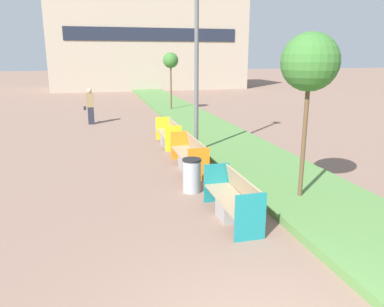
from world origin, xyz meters
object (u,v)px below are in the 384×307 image
bench_orange_frame (190,157)px  sapling_tree_near (310,63)px  litter_bin (192,175)px  pedestrian_walking (90,106)px  street_lamp_post (197,40)px  bench_teal_frame (233,202)px  sapling_tree_far (171,61)px  bench_yellow_frame (169,136)px

bench_orange_frame → sapling_tree_near: sapling_tree_near is taller
litter_bin → pedestrian_walking: pedestrian_walking is taller
pedestrian_walking → litter_bin: bearing=-76.8°
bench_orange_frame → street_lamp_post: street_lamp_post is taller
pedestrian_walking → bench_teal_frame: bearing=-76.7°
litter_bin → sapling_tree_far: sapling_tree_far is taller
street_lamp_post → pedestrian_walking: size_ratio=3.86×
street_lamp_post → sapling_tree_far: bearing=83.3°
sapling_tree_far → bench_orange_frame: bearing=-98.7°
bench_orange_frame → sapling_tree_near: 4.77m
bench_teal_frame → sapling_tree_far: 16.22m
litter_bin → street_lamp_post: bearing=73.1°
street_lamp_post → pedestrian_walking: (-3.58, 7.33, -2.95)m
pedestrian_walking → bench_orange_frame: bearing=-71.3°
bench_teal_frame → bench_orange_frame: same height
bench_orange_frame → bench_yellow_frame: size_ratio=1.14×
sapling_tree_near → sapling_tree_far: 15.43m
bench_orange_frame → sapling_tree_near: bearing=-60.9°
street_lamp_post → sapling_tree_near: size_ratio=1.79×
street_lamp_post → sapling_tree_near: street_lamp_post is taller
litter_bin → bench_orange_frame: bearing=77.5°
bench_teal_frame → litter_bin: size_ratio=2.37×
bench_orange_frame → sapling_tree_near: (1.86, -3.34, 2.86)m
bench_yellow_frame → street_lamp_post: street_lamp_post is taller
bench_teal_frame → bench_orange_frame: size_ratio=0.86×
sapling_tree_far → pedestrian_walking: bearing=-145.7°
bench_teal_frame → sapling_tree_far: size_ratio=0.58×
bench_yellow_frame → litter_bin: bench_yellow_frame is taller
street_lamp_post → sapling_tree_far: 10.73m
bench_teal_frame → bench_yellow_frame: (0.00, 7.10, 0.00)m
bench_teal_frame → street_lamp_post: street_lamp_post is taller
bench_teal_frame → sapling_tree_near: size_ratio=0.53×
bench_orange_frame → street_lamp_post: (0.61, 1.47, 3.50)m
bench_yellow_frame → litter_bin: bearing=-94.7°
bench_orange_frame → pedestrian_walking: (-2.97, 8.79, 0.55)m
bench_orange_frame → bench_yellow_frame: bearing=90.1°
pedestrian_walking → sapling_tree_near: bearing=-68.3°
bench_yellow_frame → sapling_tree_far: size_ratio=0.59×
street_lamp_post → pedestrian_walking: bearing=116.0°
sapling_tree_near → bench_orange_frame: bearing=119.1°
bench_teal_frame → bench_orange_frame: (0.00, 3.79, 0.01)m
bench_teal_frame → sapling_tree_far: (1.86, 15.88, 2.69)m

